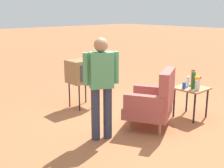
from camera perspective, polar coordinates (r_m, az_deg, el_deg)
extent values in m
plane|color=#A05B38|center=(5.38, 6.50, -7.98)|extent=(60.00, 60.00, 0.00)
cylinder|color=#937047|center=(5.55, 4.93, -6.01)|extent=(0.05, 0.05, 0.22)
cylinder|color=#937047|center=(5.07, 3.40, -7.99)|extent=(0.05, 0.05, 0.22)
cylinder|color=#937047|center=(5.45, 10.38, -6.58)|extent=(0.05, 0.05, 0.22)
cylinder|color=#937047|center=(4.96, 9.38, -8.68)|extent=(0.05, 0.05, 0.22)
cube|color=#9E4C47|center=(5.18, 7.09, -5.11)|extent=(1.03, 1.03, 0.20)
cube|color=#9E4C47|center=(5.00, 10.82, -0.93)|extent=(0.75, 0.49, 0.64)
cube|color=#9E4C47|center=(5.41, 7.90, -1.74)|extent=(0.44, 0.67, 0.26)
cube|color=#9E4C47|center=(4.81, 6.35, -3.73)|extent=(0.44, 0.67, 0.26)
cylinder|color=black|center=(6.12, 14.58, -2.76)|extent=(0.04, 0.04, 0.57)
cylinder|color=black|center=(5.76, 12.15, -3.68)|extent=(0.04, 0.04, 0.57)
cylinder|color=black|center=(5.90, 18.23, -3.64)|extent=(0.04, 0.04, 0.57)
cylinder|color=black|center=(5.53, 15.95, -4.67)|extent=(0.04, 0.04, 0.57)
cube|color=#937047|center=(5.74, 15.42, -0.81)|extent=(0.56, 0.56, 0.03)
cylinder|color=black|center=(6.02, -6.47, -2.77)|extent=(0.03, 0.03, 0.55)
cylinder|color=black|center=(6.27, -3.23, -1.99)|extent=(0.03, 0.03, 0.55)
cylinder|color=black|center=(6.30, -8.41, -2.05)|extent=(0.03, 0.03, 0.55)
cylinder|color=black|center=(6.55, -5.24, -1.33)|extent=(0.03, 0.03, 0.55)
cube|color=olive|center=(6.16, -5.95, 2.58)|extent=(0.60, 0.44, 0.48)
cube|color=#383D3F|center=(5.98, -4.65, 2.27)|extent=(0.42, 0.01, 0.34)
cylinder|color=#2D3347|center=(4.68, -0.88, -5.71)|extent=(0.14, 0.14, 0.86)
cylinder|color=#2D3347|center=(4.63, -3.27, -5.94)|extent=(0.14, 0.14, 0.86)
cube|color=#4C9366|center=(4.46, -2.15, 2.77)|extent=(0.42, 0.36, 0.56)
cylinder|color=#4C9366|center=(4.52, 0.80, 3.28)|extent=(0.09, 0.09, 0.50)
cylinder|color=#4C9366|center=(4.41, -5.19, 2.94)|extent=(0.09, 0.09, 0.50)
sphere|color=#A37556|center=(4.40, -2.20, 7.75)|extent=(0.22, 0.22, 0.22)
cylinder|color=silver|center=(5.77, 14.74, 0.50)|extent=(0.06, 0.06, 0.20)
cylinder|color=#1E5623|center=(5.62, 15.77, 0.69)|extent=(0.07, 0.07, 0.32)
cylinder|color=brown|center=(5.95, 15.67, 1.34)|extent=(0.07, 0.07, 0.30)
cylinder|color=blue|center=(5.59, 14.03, -0.30)|extent=(0.07, 0.07, 0.12)
cylinder|color=silver|center=(5.57, 16.54, -0.22)|extent=(0.09, 0.09, 0.18)
sphere|color=yellow|center=(5.54, 16.64, 1.18)|extent=(0.07, 0.07, 0.07)
sphere|color=#E04C66|center=(5.57, 16.94, 1.22)|extent=(0.07, 0.07, 0.07)
sphere|color=orange|center=(5.52, 16.32, 1.15)|extent=(0.07, 0.07, 0.07)
ellipsoid|color=olive|center=(8.30, -2.36, 0.87)|extent=(0.27, 0.27, 0.21)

